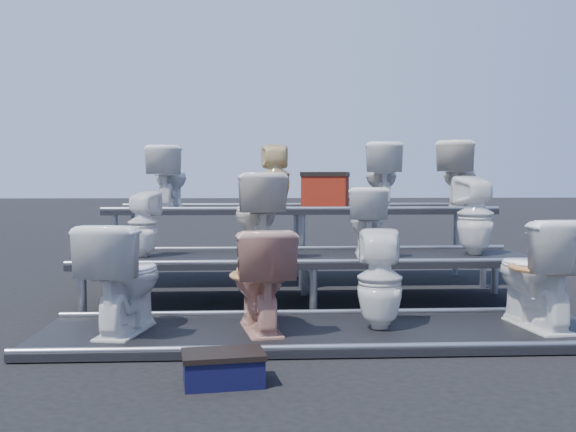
{
  "coord_description": "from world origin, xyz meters",
  "views": [
    {
      "loc": [
        -0.52,
        -5.99,
        1.16
      ],
      "look_at": [
        -0.19,
        0.1,
        0.83
      ],
      "focal_mm": 40.0,
      "sensor_mm": 36.0,
      "label": 1
    }
  ],
  "objects": [
    {
      "name": "ground",
      "position": [
        0.0,
        0.0,
        0.0
      ],
      "size": [
        80.0,
        80.0,
        0.0
      ],
      "primitive_type": "plane",
      "color": "black",
      "rests_on": "ground"
    },
    {
      "name": "tier_front",
      "position": [
        0.0,
        -1.3,
        0.03
      ],
      "size": [
        4.2,
        1.2,
        0.06
      ],
      "primitive_type": "cube",
      "color": "black",
      "rests_on": "ground"
    },
    {
      "name": "tier_mid",
      "position": [
        0.0,
        0.0,
        0.23
      ],
      "size": [
        4.2,
        1.2,
        0.46
      ],
      "primitive_type": "cube",
      "color": "black",
      "rests_on": "ground"
    },
    {
      "name": "tier_back",
      "position": [
        0.0,
        1.3,
        0.43
      ],
      "size": [
        4.2,
        1.2,
        0.86
      ],
      "primitive_type": "cube",
      "color": "black",
      "rests_on": "ground"
    },
    {
      "name": "toilet_0",
      "position": [
        -1.46,
        -1.3,
        0.46
      ],
      "size": [
        0.59,
        0.86,
        0.8
      ],
      "primitive_type": "imported",
      "rotation": [
        0.0,
        0.0,
        2.94
      ],
      "color": "white",
      "rests_on": "tier_front"
    },
    {
      "name": "toilet_1",
      "position": [
        -0.47,
        -1.3,
        0.44
      ],
      "size": [
        0.54,
        0.8,
        0.76
      ],
      "primitive_type": "imported",
      "rotation": [
        0.0,
        0.0,
        3.3
      ],
      "color": "tan",
      "rests_on": "tier_front"
    },
    {
      "name": "toilet_2",
      "position": [
        0.42,
        -1.3,
        0.43
      ],
      "size": [
        0.38,
        0.39,
        0.74
      ],
      "primitive_type": "imported",
      "rotation": [
        0.0,
        0.0,
        2.98
      ],
      "color": "white",
      "rests_on": "tier_front"
    },
    {
      "name": "toilet_3",
      "position": [
        1.61,
        -1.3,
        0.47
      ],
      "size": [
        0.54,
        0.85,
        0.83
      ],
      "primitive_type": "imported",
      "rotation": [
        0.0,
        0.0,
        3.25
      ],
      "color": "white",
      "rests_on": "tier_front"
    },
    {
      "name": "toilet_4",
      "position": [
        -1.54,
        0.0,
        0.77
      ],
      "size": [
        0.35,
        0.35,
        0.61
      ],
      "primitive_type": "imported",
      "rotation": [
        0.0,
        0.0,
        2.83
      ],
      "color": "white",
      "rests_on": "tier_mid"
    },
    {
      "name": "toilet_5",
      "position": [
        -0.49,
        0.0,
        0.85
      ],
      "size": [
        0.56,
        0.83,
        0.78
      ],
      "primitive_type": "imported",
      "rotation": [
        0.0,
        0.0,
        3.32
      ],
      "color": "silver",
      "rests_on": "tier_mid"
    },
    {
      "name": "toilet_6",
      "position": [
        0.55,
        0.0,
        0.78
      ],
      "size": [
        0.43,
        0.67,
        0.65
      ],
      "primitive_type": "imported",
      "rotation": [
        0.0,
        0.0,
        3.03
      ],
      "color": "white",
      "rests_on": "tier_mid"
    },
    {
      "name": "toilet_7",
      "position": [
        1.59,
        0.0,
        0.84
      ],
      "size": [
        0.42,
        0.42,
        0.76
      ],
      "primitive_type": "imported",
      "rotation": [
        0.0,
        0.0,
        3.4
      ],
      "color": "white",
      "rests_on": "tier_mid"
    },
    {
      "name": "toilet_8",
      "position": [
        -1.47,
        1.3,
        1.21
      ],
      "size": [
        0.44,
        0.71,
        0.69
      ],
      "primitive_type": "imported",
      "rotation": [
        0.0,
        0.0,
        3.06
      ],
      "color": "white",
      "rests_on": "tier_back"
    },
    {
      "name": "toilet_9",
      "position": [
        -0.27,
        1.3,
        1.23
      ],
      "size": [
        0.33,
        0.34,
        0.73
      ],
      "primitive_type": "imported",
      "rotation": [
        0.0,
        0.0,
        3.16
      ],
      "color": "#DBC389",
      "rests_on": "tier_back"
    },
    {
      "name": "toilet_10",
      "position": [
        0.95,
        1.3,
        1.23
      ],
      "size": [
        0.48,
        0.76,
        0.74
      ],
      "primitive_type": "imported",
      "rotation": [
        0.0,
        0.0,
        3.05
      ],
      "color": "white",
      "rests_on": "tier_back"
    },
    {
      "name": "toilet_11",
      "position": [
        1.84,
        1.3,
        1.24
      ],
      "size": [
        0.69,
        0.85,
        0.76
      ],
      "primitive_type": "imported",
      "rotation": [
        0.0,
        0.0,
        2.72
      ],
      "color": "silver",
      "rests_on": "tier_back"
    },
    {
      "name": "red_crate",
      "position": [
        0.29,
        1.22,
        1.04
      ],
      "size": [
        0.58,
        0.5,
        0.36
      ],
      "primitive_type": "cube",
      "rotation": [
        0.0,
        0.0,
        -0.24
      ],
      "color": "maroon",
      "rests_on": "tier_back"
    },
    {
      "name": "step_stool",
      "position": [
        -0.69,
        -2.38,
        0.08
      ],
      "size": [
        0.48,
        0.33,
        0.16
      ],
      "primitive_type": "cube",
      "rotation": [
        0.0,
        0.0,
        0.15
      ],
      "color": "black",
      "rests_on": "ground"
    }
  ]
}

